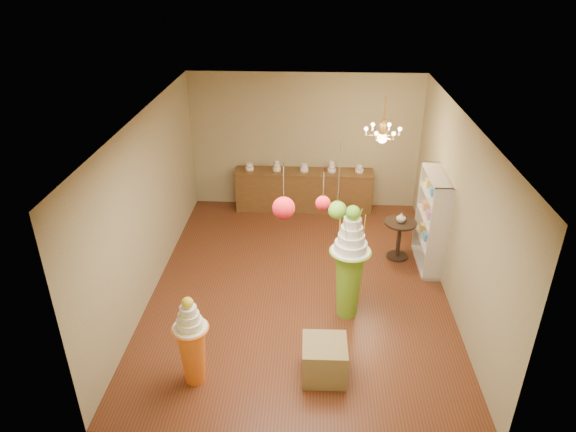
{
  "coord_description": "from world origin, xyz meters",
  "views": [
    {
      "loc": [
        0.18,
        -7.45,
        5.2
      ],
      "look_at": [
        -0.2,
        0.0,
        1.34
      ],
      "focal_mm": 32.0,
      "sensor_mm": 36.0,
      "label": 1
    }
  ],
  "objects_px": {
    "pedestal_green": "(349,270)",
    "round_table": "(399,235)",
    "pedestal_orange": "(192,347)",
    "sideboard": "(304,190)"
  },
  "relations": [
    {
      "from": "pedestal_green",
      "to": "sideboard",
      "type": "height_order",
      "value": "pedestal_green"
    },
    {
      "from": "round_table",
      "to": "pedestal_green",
      "type": "bearing_deg",
      "value": -120.59
    },
    {
      "from": "sideboard",
      "to": "round_table",
      "type": "relative_size",
      "value": 3.99
    },
    {
      "from": "pedestal_green",
      "to": "round_table",
      "type": "bearing_deg",
      "value": 59.41
    },
    {
      "from": "pedestal_orange",
      "to": "pedestal_green",
      "type": "bearing_deg",
      "value": 36.07
    },
    {
      "from": "pedestal_green",
      "to": "round_table",
      "type": "distance_m",
      "value": 2.09
    },
    {
      "from": "pedestal_orange",
      "to": "round_table",
      "type": "distance_m",
      "value": 4.6
    },
    {
      "from": "pedestal_green",
      "to": "pedestal_orange",
      "type": "relative_size",
      "value": 1.42
    },
    {
      "from": "pedestal_orange",
      "to": "sideboard",
      "type": "relative_size",
      "value": 0.45
    },
    {
      "from": "sideboard",
      "to": "round_table",
      "type": "distance_m",
      "value": 2.69
    }
  ]
}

